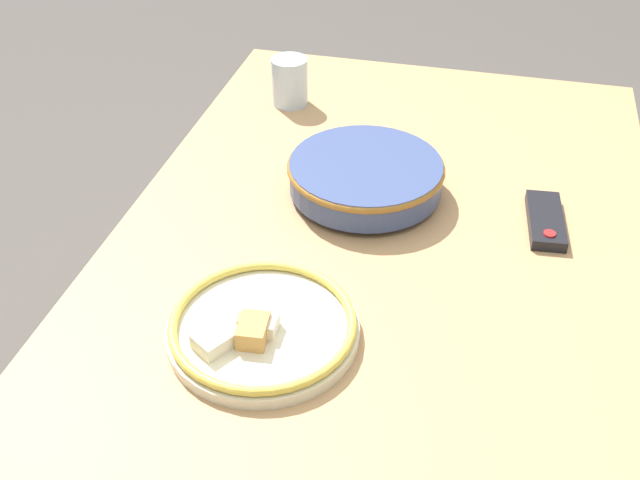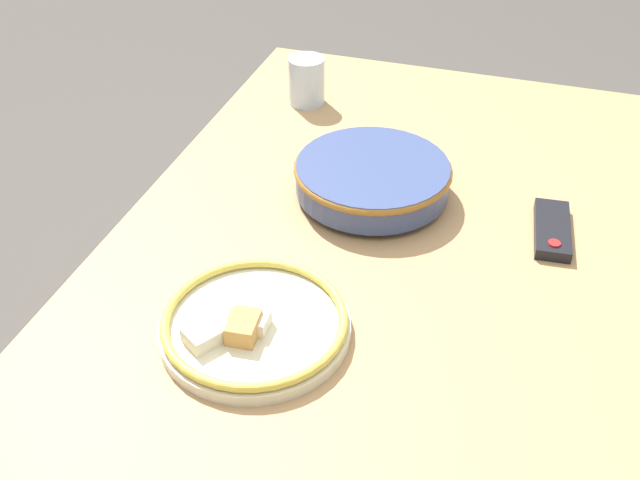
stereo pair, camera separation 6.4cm
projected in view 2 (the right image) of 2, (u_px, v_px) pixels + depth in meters
The scene contains 5 objects.
dining_table at pixel (372, 304), 1.24m from camera, with size 1.54×0.90×0.73m.
noodle_bowl at pixel (372, 177), 1.33m from camera, with size 0.28×0.28×0.07m.
food_plate at pixel (253, 324), 1.07m from camera, with size 0.28×0.28×0.05m.
tv_remote at pixel (552, 230), 1.26m from camera, with size 0.16×0.07×0.02m.
drinking_glass at pixel (307, 81), 1.61m from camera, with size 0.08×0.08×0.10m.
Camera 2 is at (0.90, 0.20, 1.49)m, focal length 42.00 mm.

